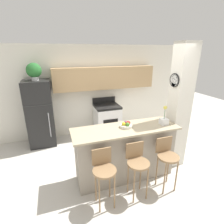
% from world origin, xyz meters
% --- Properties ---
extents(ground_plane, '(14.00, 14.00, 0.00)m').
position_xyz_m(ground_plane, '(0.00, 0.00, 0.00)').
color(ground_plane, beige).
extents(wall_back, '(5.60, 0.38, 2.55)m').
position_xyz_m(wall_back, '(0.09, 2.18, 1.43)').
color(wall_back, silver).
rests_on(wall_back, ground_plane).
extents(pillar_right, '(0.38, 0.32, 2.55)m').
position_xyz_m(pillar_right, '(1.20, 0.08, 1.28)').
color(pillar_right, silver).
rests_on(pillar_right, ground_plane).
extents(counter_bar, '(1.97, 0.65, 1.04)m').
position_xyz_m(counter_bar, '(0.00, 0.00, 0.53)').
color(counter_bar, gray).
rests_on(counter_bar, ground_plane).
extents(refrigerator, '(0.64, 0.63, 1.71)m').
position_xyz_m(refrigerator, '(-1.57, 1.90, 0.85)').
color(refrigerator, black).
rests_on(refrigerator, ground_plane).
extents(stove_range, '(0.70, 0.67, 1.07)m').
position_xyz_m(stove_range, '(0.22, 1.88, 0.46)').
color(stove_range, white).
rests_on(stove_range, ground_plane).
extents(bar_stool_left, '(0.37, 0.37, 0.95)m').
position_xyz_m(bar_stool_left, '(-0.57, -0.51, 0.64)').
color(bar_stool_left, olive).
rests_on(bar_stool_left, ground_plane).
extents(bar_stool_mid, '(0.37, 0.37, 0.95)m').
position_xyz_m(bar_stool_mid, '(0.00, -0.51, 0.64)').
color(bar_stool_mid, olive).
rests_on(bar_stool_mid, ground_plane).
extents(bar_stool_right, '(0.37, 0.37, 0.95)m').
position_xyz_m(bar_stool_right, '(0.57, -0.51, 0.64)').
color(bar_stool_right, olive).
rests_on(bar_stool_right, ground_plane).
extents(potted_plant_on_fridge, '(0.35, 0.35, 0.41)m').
position_xyz_m(potted_plant_on_fridge, '(-1.57, 1.90, 1.93)').
color(potted_plant_on_fridge, silver).
rests_on(potted_plant_on_fridge, refrigerator).
extents(orchid_vase, '(0.14, 0.14, 0.37)m').
position_xyz_m(orchid_vase, '(0.76, -0.07, 1.14)').
color(orchid_vase, white).
rests_on(orchid_vase, counter_bar).
extents(fruit_bowl, '(0.23, 0.23, 0.11)m').
position_xyz_m(fruit_bowl, '(0.02, 0.03, 1.09)').
color(fruit_bowl, silver).
rests_on(fruit_bowl, counter_bar).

